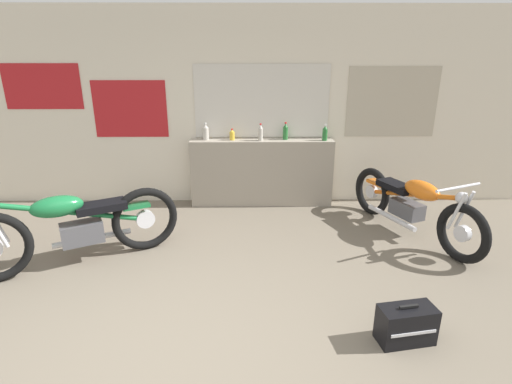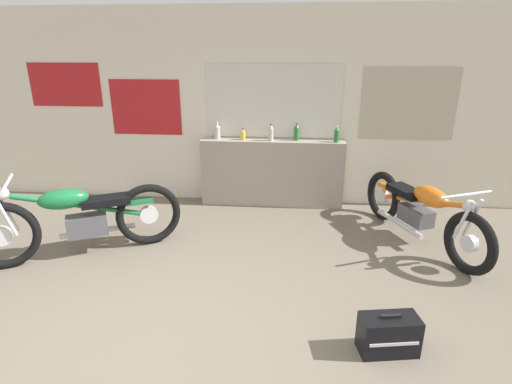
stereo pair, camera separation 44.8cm
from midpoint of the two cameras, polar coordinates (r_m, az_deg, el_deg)
ground_plane at (r=3.32m, az=-11.74°, el=-22.41°), size 24.00×24.00×0.00m
wall_back at (r=5.95m, az=-2.57°, el=11.85°), size 10.00×0.07×2.80m
sill_counter at (r=5.92m, az=4.47°, el=2.70°), size 2.08×0.28×0.98m
bottle_leftmost at (r=5.88m, az=-3.38°, el=8.62°), size 0.09×0.09×0.24m
bottle_left_center at (r=5.81m, az=0.35°, el=8.18°), size 0.07×0.07×0.16m
bottle_center at (r=5.74m, az=4.42°, el=8.34°), size 0.07×0.07×0.25m
bottle_right_center at (r=5.82m, az=8.04°, el=8.39°), size 0.07×0.07×0.25m
bottle_rightmost at (r=5.80m, az=13.65°, el=7.91°), size 0.07×0.07×0.23m
motorcycle_green at (r=4.74m, az=-21.54°, el=-3.58°), size 2.04×1.14×0.95m
motorcycle_orange at (r=5.22m, az=24.77°, el=-2.47°), size 1.01×2.02×0.83m
hard_case_black at (r=3.46m, az=22.18°, el=-18.46°), size 0.47×0.29×0.33m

